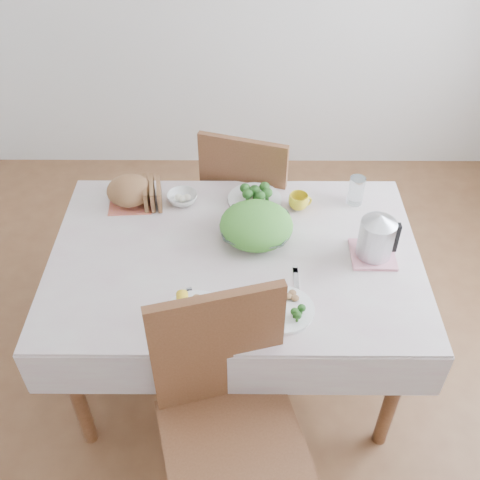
{
  "coord_description": "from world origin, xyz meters",
  "views": [
    {
      "loc": [
        0.03,
        -1.65,
        2.33
      ],
      "look_at": [
        0.02,
        0.02,
        0.82
      ],
      "focal_mm": 42.0,
      "sensor_mm": 36.0,
      "label": 1
    }
  ],
  "objects_px": {
    "dining_table": "(236,316)",
    "dinner_plate_left": "(196,317)",
    "chair_near": "(234,455)",
    "salad_bowl": "(256,230)",
    "chair_far": "(253,204)",
    "dinner_plate_right": "(284,310)",
    "yellow_mug": "(298,202)",
    "electric_kettle": "(377,233)"
  },
  "relations": [
    {
      "from": "dining_table",
      "to": "yellow_mug",
      "type": "distance_m",
      "value": 0.59
    },
    {
      "from": "dining_table",
      "to": "chair_near",
      "type": "relative_size",
      "value": 1.33
    },
    {
      "from": "salad_bowl",
      "to": "yellow_mug",
      "type": "bearing_deg",
      "value": 45.59
    },
    {
      "from": "dining_table",
      "to": "yellow_mug",
      "type": "xyz_separation_m",
      "value": [
        0.28,
        0.3,
        0.42
      ]
    },
    {
      "from": "chair_near",
      "to": "dinner_plate_right",
      "type": "relative_size",
      "value": 4.7
    },
    {
      "from": "dinner_plate_left",
      "to": "dinner_plate_right",
      "type": "relative_size",
      "value": 1.09
    },
    {
      "from": "dining_table",
      "to": "salad_bowl",
      "type": "distance_m",
      "value": 0.44
    },
    {
      "from": "dining_table",
      "to": "dinner_plate_right",
      "type": "bearing_deg",
      "value": -59.23
    },
    {
      "from": "salad_bowl",
      "to": "chair_near",
      "type": "bearing_deg",
      "value": -95.84
    },
    {
      "from": "dinner_plate_left",
      "to": "electric_kettle",
      "type": "height_order",
      "value": "electric_kettle"
    },
    {
      "from": "dining_table",
      "to": "chair_far",
      "type": "distance_m",
      "value": 0.71
    },
    {
      "from": "dining_table",
      "to": "dinner_plate_right",
      "type": "relative_size",
      "value": 6.23
    },
    {
      "from": "dining_table",
      "to": "electric_kettle",
      "type": "bearing_deg",
      "value": -0.87
    },
    {
      "from": "dinner_plate_left",
      "to": "electric_kettle",
      "type": "relative_size",
      "value": 1.24
    },
    {
      "from": "chair_far",
      "to": "salad_bowl",
      "type": "height_order",
      "value": "chair_far"
    },
    {
      "from": "yellow_mug",
      "to": "chair_far",
      "type": "bearing_deg",
      "value": 115.23
    },
    {
      "from": "dining_table",
      "to": "dinner_plate_left",
      "type": "relative_size",
      "value": 5.74
    },
    {
      "from": "dining_table",
      "to": "dinner_plate_left",
      "type": "bearing_deg",
      "value": -112.11
    },
    {
      "from": "salad_bowl",
      "to": "dinner_plate_left",
      "type": "distance_m",
      "value": 0.5
    },
    {
      "from": "electric_kettle",
      "to": "chair_near",
      "type": "bearing_deg",
      "value": -136.04
    },
    {
      "from": "chair_far",
      "to": "yellow_mug",
      "type": "xyz_separation_m",
      "value": [
        0.19,
        -0.4,
        0.33
      ]
    },
    {
      "from": "dinner_plate_right",
      "to": "electric_kettle",
      "type": "distance_m",
      "value": 0.49
    },
    {
      "from": "dining_table",
      "to": "chair_far",
      "type": "relative_size",
      "value": 1.42
    },
    {
      "from": "chair_far",
      "to": "yellow_mug",
      "type": "distance_m",
      "value": 0.55
    },
    {
      "from": "dining_table",
      "to": "electric_kettle",
      "type": "distance_m",
      "value": 0.75
    },
    {
      "from": "dining_table",
      "to": "dinner_plate_left",
      "type": "height_order",
      "value": "dinner_plate_left"
    },
    {
      "from": "salad_bowl",
      "to": "yellow_mug",
      "type": "xyz_separation_m",
      "value": [
        0.19,
        0.19,
        0.0
      ]
    },
    {
      "from": "electric_kettle",
      "to": "salad_bowl",
      "type": "bearing_deg",
      "value": 158.72
    },
    {
      "from": "yellow_mug",
      "to": "salad_bowl",
      "type": "bearing_deg",
      "value": -134.41
    },
    {
      "from": "chair_far",
      "to": "dinner_plate_right",
      "type": "bearing_deg",
      "value": 112.22
    },
    {
      "from": "salad_bowl",
      "to": "dinner_plate_left",
      "type": "xyz_separation_m",
      "value": [
        -0.23,
        -0.45,
        -0.02
      ]
    },
    {
      "from": "salad_bowl",
      "to": "dinner_plate_left",
      "type": "relative_size",
      "value": 1.17
    },
    {
      "from": "salad_bowl",
      "to": "dining_table",
      "type": "bearing_deg",
      "value": -129.56
    },
    {
      "from": "yellow_mug",
      "to": "chair_near",
      "type": "bearing_deg",
      "value": -105.2
    },
    {
      "from": "chair_near",
      "to": "chair_far",
      "type": "height_order",
      "value": "chair_near"
    },
    {
      "from": "chair_near",
      "to": "electric_kettle",
      "type": "relative_size",
      "value": 5.37
    },
    {
      "from": "chair_near",
      "to": "electric_kettle",
      "type": "bearing_deg",
      "value": 36.48
    },
    {
      "from": "yellow_mug",
      "to": "dinner_plate_right",
      "type": "bearing_deg",
      "value": -98.93
    },
    {
      "from": "chair_near",
      "to": "salad_bowl",
      "type": "bearing_deg",
      "value": 69.03
    },
    {
      "from": "chair_near",
      "to": "salad_bowl",
      "type": "height_order",
      "value": "chair_near"
    },
    {
      "from": "dining_table",
      "to": "yellow_mug",
      "type": "bearing_deg",
      "value": 47.21
    },
    {
      "from": "dinner_plate_right",
      "to": "electric_kettle",
      "type": "xyz_separation_m",
      "value": [
        0.37,
        0.3,
        0.11
      ]
    }
  ]
}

